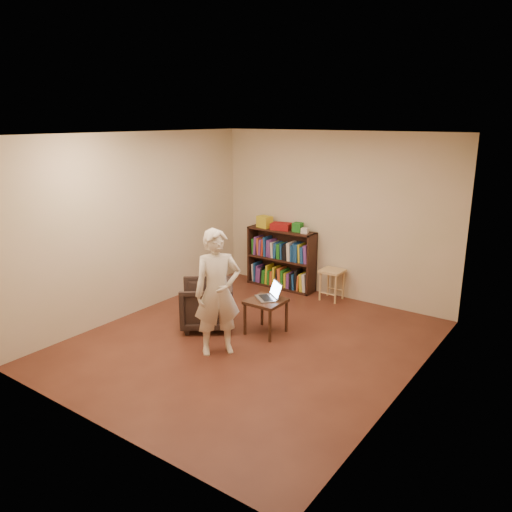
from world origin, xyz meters
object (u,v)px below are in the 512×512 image
Objects in this scene: armchair at (207,304)px; side_table at (266,306)px; laptop at (270,295)px; person at (218,293)px; bookshelf at (282,262)px; stool at (332,276)px.

side_table is (0.78, 0.29, 0.07)m from armchair.
armchair is 0.84m from side_table.
person reaches higher than laptop.
armchair is 0.92m from person.
bookshelf is 2.45× the size of stool.
stool is 0.69× the size of armchair.
stool is at bearing 85.54° from side_table.
armchair is (-0.91, -1.94, -0.07)m from stool.
bookshelf is 2.56× the size of side_table.
bookshelf is at bearing 176.26° from stool.
stool is 2.14m from armchair.
laptop is at bearing 28.23° from person.
armchair is 0.46× the size of person.
laptop is (0.01, 0.08, 0.13)m from side_table.
bookshelf is 1.91m from side_table.
person is (-0.16, -0.80, 0.38)m from side_table.
bookshelf is 2.01m from armchair.
stool is at bearing 122.30° from laptop.
side_table is at bearing -94.46° from stool.
person is (-0.29, -2.45, 0.38)m from stool.
armchair reaches higher than side_table.
side_table is (0.85, -1.71, -0.05)m from bookshelf.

